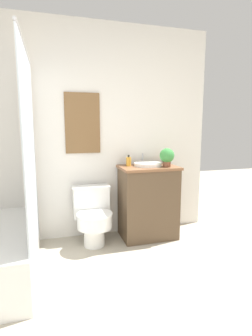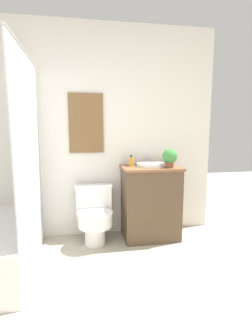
# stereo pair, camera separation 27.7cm
# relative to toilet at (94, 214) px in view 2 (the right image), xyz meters

# --- Properties ---
(wall_back) EXTENTS (3.28, 0.07, 2.50)m
(wall_back) POSITION_rel_toilet_xyz_m (-0.13, 0.28, 0.92)
(wall_back) COLOR white
(wall_back) RESTS_ON ground_plane
(toilet) EXTENTS (0.43, 0.51, 0.65)m
(toilet) POSITION_rel_toilet_xyz_m (0.00, 0.00, 0.00)
(toilet) COLOR white
(toilet) RESTS_ON ground_plane
(vanity) EXTENTS (0.67, 0.46, 0.86)m
(vanity) POSITION_rel_toilet_xyz_m (0.66, 0.01, 0.10)
(vanity) COLOR brown
(vanity) RESTS_ON ground_plane
(sink) EXTENTS (0.33, 0.36, 0.13)m
(sink) POSITION_rel_toilet_xyz_m (0.66, 0.03, 0.55)
(sink) COLOR white
(sink) RESTS_ON vanity
(soap_bottle) EXTENTS (0.06, 0.06, 0.13)m
(soap_bottle) POSITION_rel_toilet_xyz_m (0.45, 0.09, 0.59)
(soap_bottle) COLOR gold
(soap_bottle) RESTS_ON vanity
(potted_plant) EXTENTS (0.17, 0.17, 0.21)m
(potted_plant) POSITION_rel_toilet_xyz_m (0.86, -0.07, 0.65)
(potted_plant) COLOR brown
(potted_plant) RESTS_ON vanity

